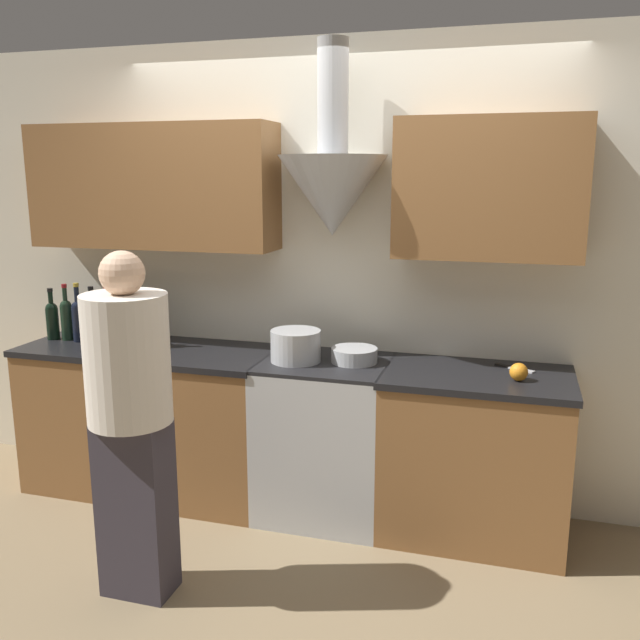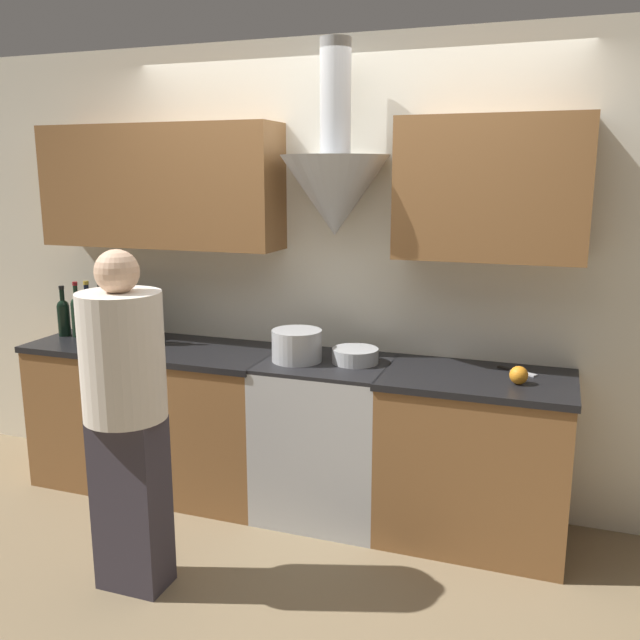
{
  "view_description": "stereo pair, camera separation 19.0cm",
  "coord_description": "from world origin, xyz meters",
  "px_view_note": "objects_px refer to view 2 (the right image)",
  "views": [
    {
      "loc": [
        0.96,
        -3.05,
        1.88
      ],
      "look_at": [
        0.0,
        0.24,
        1.13
      ],
      "focal_mm": 38.0,
      "sensor_mm": 36.0,
      "label": 1
    },
    {
      "loc": [
        1.14,
        -3.0,
        1.88
      ],
      "look_at": [
        0.0,
        0.24,
        1.13
      ],
      "focal_mm": 38.0,
      "sensor_mm": 36.0,
      "label": 2
    }
  ],
  "objects_px": {
    "wine_bottle_6": "(143,322)",
    "person_foreground_left": "(126,410)",
    "wine_bottle_4": "(117,318)",
    "wine_bottle_7": "(155,323)",
    "wine_bottle_2": "(88,315)",
    "mixing_bowl": "(355,356)",
    "stock_pot": "(297,345)",
    "wine_bottle_3": "(102,318)",
    "stove_range": "(326,437)",
    "wine_bottle_0": "(64,315)",
    "wine_bottle_5": "(128,320)",
    "orange_fruit": "(519,375)",
    "wine_bottle_1": "(77,314)"
  },
  "relations": [
    {
      "from": "stock_pot",
      "to": "wine_bottle_4",
      "type": "bearing_deg",
      "value": 176.3
    },
    {
      "from": "wine_bottle_5",
      "to": "wine_bottle_6",
      "type": "bearing_deg",
      "value": 4.71
    },
    {
      "from": "wine_bottle_0",
      "to": "wine_bottle_7",
      "type": "bearing_deg",
      "value": -0.55
    },
    {
      "from": "wine_bottle_0",
      "to": "orange_fruit",
      "type": "xyz_separation_m",
      "value": [
        2.74,
        -0.09,
        -0.08
      ]
    },
    {
      "from": "wine_bottle_0",
      "to": "wine_bottle_3",
      "type": "bearing_deg",
      "value": -0.08
    },
    {
      "from": "wine_bottle_7",
      "to": "stove_range",
      "type": "bearing_deg",
      "value": -0.74
    },
    {
      "from": "stove_range",
      "to": "wine_bottle_0",
      "type": "height_order",
      "value": "wine_bottle_0"
    },
    {
      "from": "stock_pot",
      "to": "mixing_bowl",
      "type": "bearing_deg",
      "value": 12.35
    },
    {
      "from": "wine_bottle_5",
      "to": "stock_pot",
      "type": "height_order",
      "value": "wine_bottle_5"
    },
    {
      "from": "wine_bottle_4",
      "to": "wine_bottle_5",
      "type": "height_order",
      "value": "wine_bottle_4"
    },
    {
      "from": "person_foreground_left",
      "to": "wine_bottle_0",
      "type": "bearing_deg",
      "value": 139.25
    },
    {
      "from": "wine_bottle_2",
      "to": "stock_pot",
      "type": "height_order",
      "value": "wine_bottle_2"
    },
    {
      "from": "wine_bottle_3",
      "to": "mixing_bowl",
      "type": "height_order",
      "value": "wine_bottle_3"
    },
    {
      "from": "mixing_bowl",
      "to": "wine_bottle_2",
      "type": "bearing_deg",
      "value": -179.7
    },
    {
      "from": "wine_bottle_2",
      "to": "orange_fruit",
      "type": "distance_m",
      "value": 2.56
    },
    {
      "from": "stove_range",
      "to": "wine_bottle_2",
      "type": "bearing_deg",
      "value": 179.3
    },
    {
      "from": "orange_fruit",
      "to": "wine_bottle_4",
      "type": "bearing_deg",
      "value": 177.35
    },
    {
      "from": "mixing_bowl",
      "to": "wine_bottle_1",
      "type": "bearing_deg",
      "value": 179.89
    },
    {
      "from": "wine_bottle_3",
      "to": "orange_fruit",
      "type": "xyz_separation_m",
      "value": [
        2.46,
        -0.09,
        -0.09
      ]
    },
    {
      "from": "wine_bottle_5",
      "to": "stock_pot",
      "type": "bearing_deg",
      "value": -2.92
    },
    {
      "from": "wine_bottle_2",
      "to": "stock_pot",
      "type": "relative_size",
      "value": 1.31
    },
    {
      "from": "wine_bottle_6",
      "to": "wine_bottle_7",
      "type": "bearing_deg",
      "value": -7.23
    },
    {
      "from": "wine_bottle_4",
      "to": "wine_bottle_7",
      "type": "xyz_separation_m",
      "value": [
        0.28,
        -0.02,
        -0.0
      ]
    },
    {
      "from": "stock_pot",
      "to": "person_foreground_left",
      "type": "distance_m",
      "value": 1.03
    },
    {
      "from": "stove_range",
      "to": "orange_fruit",
      "type": "distance_m",
      "value": 1.12
    },
    {
      "from": "orange_fruit",
      "to": "stove_range",
      "type": "bearing_deg",
      "value": 175.92
    },
    {
      "from": "wine_bottle_3",
      "to": "person_foreground_left",
      "type": "bearing_deg",
      "value": -49.08
    },
    {
      "from": "wine_bottle_2",
      "to": "mixing_bowl",
      "type": "relative_size",
      "value": 1.43
    },
    {
      "from": "wine_bottle_3",
      "to": "wine_bottle_7",
      "type": "xyz_separation_m",
      "value": [
        0.38,
        -0.01,
        -0.0
      ]
    },
    {
      "from": "orange_fruit",
      "to": "wine_bottle_6",
      "type": "bearing_deg",
      "value": 177.45
    },
    {
      "from": "wine_bottle_3",
      "to": "person_foreground_left",
      "type": "xyz_separation_m",
      "value": [
        0.84,
        -0.97,
        -0.16
      ]
    },
    {
      "from": "wine_bottle_4",
      "to": "wine_bottle_5",
      "type": "xyz_separation_m",
      "value": [
        0.09,
        -0.02,
        -0.0
      ]
    },
    {
      "from": "wine_bottle_5",
      "to": "orange_fruit",
      "type": "xyz_separation_m",
      "value": [
        2.27,
        -0.09,
        -0.09
      ]
    },
    {
      "from": "wine_bottle_4",
      "to": "wine_bottle_7",
      "type": "relative_size",
      "value": 1.01
    },
    {
      "from": "wine_bottle_1",
      "to": "wine_bottle_3",
      "type": "height_order",
      "value": "wine_bottle_1"
    },
    {
      "from": "wine_bottle_5",
      "to": "mixing_bowl",
      "type": "distance_m",
      "value": 1.42
    },
    {
      "from": "wine_bottle_7",
      "to": "stock_pot",
      "type": "height_order",
      "value": "wine_bottle_7"
    },
    {
      "from": "mixing_bowl",
      "to": "orange_fruit",
      "type": "distance_m",
      "value": 0.86
    },
    {
      "from": "wine_bottle_0",
      "to": "wine_bottle_5",
      "type": "xyz_separation_m",
      "value": [
        0.47,
        -0.0,
        0.0
      ]
    },
    {
      "from": "wine_bottle_6",
      "to": "orange_fruit",
      "type": "xyz_separation_m",
      "value": [
        2.17,
        -0.1,
        -0.08
      ]
    },
    {
      "from": "wine_bottle_0",
      "to": "stock_pot",
      "type": "height_order",
      "value": "wine_bottle_0"
    },
    {
      "from": "wine_bottle_6",
      "to": "orange_fruit",
      "type": "relative_size",
      "value": 3.49
    },
    {
      "from": "stove_range",
      "to": "wine_bottle_5",
      "type": "relative_size",
      "value": 2.71
    },
    {
      "from": "wine_bottle_0",
      "to": "wine_bottle_7",
      "type": "height_order",
      "value": "wine_bottle_7"
    },
    {
      "from": "wine_bottle_0",
      "to": "wine_bottle_5",
      "type": "relative_size",
      "value": 0.97
    },
    {
      "from": "wine_bottle_1",
      "to": "wine_bottle_2",
      "type": "bearing_deg",
      "value": -7.58
    },
    {
      "from": "wine_bottle_2",
      "to": "stock_pot",
      "type": "bearing_deg",
      "value": -2.41
    },
    {
      "from": "wine_bottle_0",
      "to": "wine_bottle_3",
      "type": "relative_size",
      "value": 0.93
    },
    {
      "from": "orange_fruit",
      "to": "person_foreground_left",
      "type": "relative_size",
      "value": 0.06
    },
    {
      "from": "wine_bottle_6",
      "to": "person_foreground_left",
      "type": "distance_m",
      "value": 1.13
    }
  ]
}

